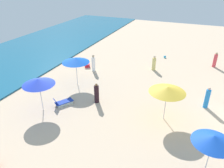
# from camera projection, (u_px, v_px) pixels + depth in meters

# --- Properties ---
(umbrella_1) EXTENTS (2.37, 2.37, 2.46)m
(umbrella_1) POSITION_uv_depth(u_px,v_px,m) (167.00, 89.00, 13.58)
(umbrella_1) COLOR silver
(umbrella_1) RESTS_ON ground_plane
(umbrella_2) EXTENTS (1.89, 1.89, 2.57)m
(umbrella_2) POSITION_uv_depth(u_px,v_px,m) (214.00, 139.00, 9.41)
(umbrella_2) COLOR silver
(umbrella_2) RESTS_ON ground_plane
(umbrella_3) EXTENTS (2.22, 2.22, 2.51)m
(umbrella_3) POSITION_uv_depth(u_px,v_px,m) (38.00, 82.00, 14.50)
(umbrella_3) COLOR silver
(umbrella_3) RESTS_ON ground_plane
(lounge_chair_3_0) EXTENTS (1.48, 1.21, 0.66)m
(lounge_chair_3_0) POSITION_uv_depth(u_px,v_px,m) (63.00, 102.00, 16.06)
(lounge_chair_3_0) COLOR silver
(lounge_chair_3_0) RESTS_ON ground_plane
(umbrella_4) EXTENTS (2.33, 2.33, 2.53)m
(umbrella_4) POSITION_uv_depth(u_px,v_px,m) (76.00, 60.00, 17.98)
(umbrella_4) COLOR silver
(umbrella_4) RESTS_ON ground_plane
(beachgoer_0) EXTENTS (0.51, 0.51, 1.59)m
(beachgoer_0) POSITION_uv_depth(u_px,v_px,m) (97.00, 94.00, 16.18)
(beachgoer_0) COLOR black
(beachgoer_0) RESTS_ON ground_plane
(beachgoer_1) EXTENTS (0.49, 0.49, 1.69)m
(beachgoer_1) POSITION_uv_depth(u_px,v_px,m) (93.00, 63.00, 21.39)
(beachgoer_1) COLOR white
(beachgoer_1) RESTS_ON ground_plane
(beachgoer_2) EXTENTS (0.42, 0.42, 1.66)m
(beachgoer_2) POSITION_uv_depth(u_px,v_px,m) (207.00, 98.00, 15.51)
(beachgoer_2) COLOR #2583DF
(beachgoer_2) RESTS_ON ground_plane
(beachgoer_3) EXTENTS (0.51, 0.51, 1.51)m
(beachgoer_3) POSITION_uv_depth(u_px,v_px,m) (154.00, 63.00, 21.65)
(beachgoer_3) COLOR #DED179
(beachgoer_3) RESTS_ON ground_plane
(beachgoer_6) EXTENTS (0.47, 0.47, 1.59)m
(beachgoer_6) POSITION_uv_depth(u_px,v_px,m) (215.00, 60.00, 22.32)
(beachgoer_6) COLOR #DD4451
(beachgoer_6) RESTS_ON ground_plane
(cooler_box_0) EXTENTS (0.57, 0.63, 0.37)m
(cooler_box_0) POSITION_uv_depth(u_px,v_px,m) (87.00, 65.00, 22.48)
(cooler_box_0) COLOR red
(cooler_box_0) RESTS_ON ground_plane
(beach_ball_1) EXTENTS (0.28, 0.28, 0.28)m
(beach_ball_1) POSITION_uv_depth(u_px,v_px,m) (165.00, 57.00, 24.94)
(beach_ball_1) COLOR #2598D0
(beach_ball_1) RESTS_ON ground_plane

